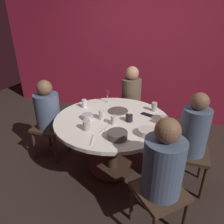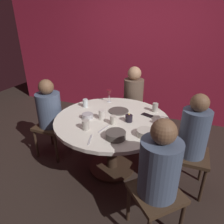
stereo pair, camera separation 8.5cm
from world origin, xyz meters
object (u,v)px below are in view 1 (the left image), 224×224
(candle_holder, at_px, (129,118))
(cup_far_edge, at_px, (102,115))
(dinner_plate, at_px, (118,111))
(bowl_salad_center, at_px, (147,132))
(seated_diner_back, at_px, (131,94))
(seated_diner_front_right, at_px, (163,167))
(seated_diner_left, at_px, (48,111))
(bowl_serving_large, at_px, (88,116))
(cup_near_candle, at_px, (162,120))
(cup_by_right_diner, at_px, (154,107))
(cup_beside_wine, at_px, (114,120))
(cell_phone, at_px, (147,114))
(wine_glass, at_px, (108,93))
(dining_table, at_px, (112,129))
(cup_center_front, at_px, (87,125))
(bowl_small_white, at_px, (117,135))
(seated_diner_right, at_px, (194,133))
(cup_by_left_diner, at_px, (84,103))

(candle_holder, distance_m, cup_far_edge, 0.32)
(dinner_plate, distance_m, cup_far_edge, 0.30)
(bowl_salad_center, relative_size, cup_far_edge, 1.54)
(seated_diner_back, distance_m, seated_diner_front_right, 1.74)
(seated_diner_left, bearing_deg, seated_diner_front_right, -22.95)
(dinner_plate, bearing_deg, seated_diner_back, 90.82)
(bowl_serving_large, distance_m, cup_near_candle, 0.86)
(bowl_salad_center, relative_size, cup_by_right_diner, 1.59)
(seated_diner_left, height_order, cup_by_right_diner, seated_diner_left)
(cup_far_edge, height_order, cup_beside_wine, cup_far_edge)
(cell_phone, relative_size, bowl_salad_center, 0.79)
(cup_far_edge, bearing_deg, cup_beside_wine, -22.17)
(candle_holder, distance_m, cup_near_candle, 0.37)
(bowl_salad_center, bearing_deg, wine_glass, 133.79)
(dining_table, bearing_deg, cup_center_front, -115.17)
(candle_holder, bearing_deg, bowl_small_white, -92.28)
(bowl_salad_center, relative_size, cup_beside_wine, 1.77)
(seated_diner_right, height_order, cup_center_front, seated_diner_right)
(bowl_serving_large, bearing_deg, candle_holder, 11.46)
(cup_beside_wine, bearing_deg, dinner_plate, 99.12)
(bowl_salad_center, height_order, cup_center_front, cup_center_front)
(bowl_serving_large, height_order, cup_near_candle, cup_near_candle)
(wine_glass, relative_size, cup_by_right_diner, 1.59)
(seated_diner_front_right, distance_m, cup_by_left_diner, 1.41)
(dining_table, height_order, cup_center_front, cup_center_front)
(cup_by_left_diner, bearing_deg, seated_diner_right, -7.71)
(bowl_small_white, xyz_separation_m, cup_by_left_diner, (-0.65, 0.59, 0.02))
(seated_diner_front_right, height_order, cup_beside_wine, seated_diner_front_right)
(wine_glass, xyz_separation_m, cup_by_right_diner, (0.67, -0.09, -0.07))
(cup_beside_wine, bearing_deg, cup_by_left_diner, 148.63)
(seated_diner_right, xyz_separation_m, bowl_small_white, (-0.72, -0.40, 0.06))
(cup_by_right_diner, bearing_deg, bowl_small_white, -107.46)
(seated_diner_left, xyz_separation_m, candle_holder, (1.12, -0.01, 0.08))
(cup_near_candle, distance_m, cup_by_left_diner, 1.04)
(cup_by_left_diner, height_order, cup_by_right_diner, cup_by_right_diner)
(cup_near_candle, height_order, cup_by_right_diner, cup_by_right_diner)
(bowl_salad_center, relative_size, bowl_small_white, 0.88)
(dinner_plate, bearing_deg, cup_by_right_diner, 21.57)
(dining_table, height_order, candle_holder, candle_holder)
(seated_diner_back, height_order, cup_far_edge, seated_diner_back)
(cup_by_left_diner, height_order, cup_beside_wine, cup_by_left_diner)
(dinner_plate, xyz_separation_m, bowl_salad_center, (0.45, -0.45, 0.02))
(cup_near_candle, xyz_separation_m, cup_beside_wine, (-0.51, -0.16, -0.00))
(bowl_serving_large, height_order, cup_far_edge, cup_far_edge)
(seated_diner_back, distance_m, bowl_serving_large, 1.08)
(dining_table, distance_m, cup_beside_wine, 0.25)
(dinner_plate, xyz_separation_m, cup_center_front, (-0.17, -0.56, 0.04))
(dinner_plate, distance_m, bowl_small_white, 0.64)
(cup_far_edge, bearing_deg, bowl_serving_large, -165.32)
(cup_center_front, bearing_deg, cell_phone, 46.85)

